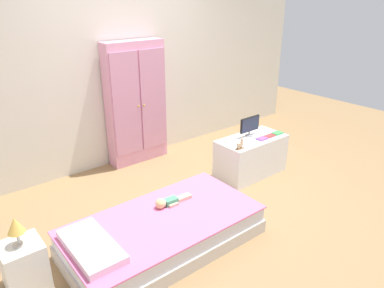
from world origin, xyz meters
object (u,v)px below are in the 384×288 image
tv_stand (251,156)px  bed (164,232)px  doll (167,202)px  nightstand (24,266)px  table_lamp (16,227)px  rocking_horse_toy (240,144)px  tv_monitor (250,125)px  book_red (269,136)px  book_purple (262,139)px  wardrobe (136,103)px  book_green (277,133)px

tv_stand → bed: bearing=-163.9°
doll → nightstand: (-1.30, 0.10, -0.12)m
doll → table_lamp: (-1.30, 0.10, 0.25)m
rocking_horse_toy → tv_monitor: bearing=29.6°
doll → book_red: book_red is taller
rocking_horse_toy → book_red: (0.56, 0.04, -0.06)m
book_purple → nightstand: bearing=-177.4°
bed → wardrobe: 2.04m
bed → wardrobe: wardrobe is taller
rocking_horse_toy → book_purple: size_ratio=0.99×
bed → rocking_horse_toy: 1.44m
wardrobe → rocking_horse_toy: (0.53, -1.41, -0.26)m
nightstand → book_red: book_red is taller
bed → nightstand: 1.17m
wardrobe → book_purple: (0.96, -1.37, -0.31)m
tv_monitor → rocking_horse_toy: bearing=-150.4°
tv_monitor → rocking_horse_toy: 0.45m
book_red → table_lamp: bearing=-177.5°
wardrobe → rocking_horse_toy: size_ratio=12.57×
tv_stand → book_purple: (0.07, -0.10, 0.25)m
doll → book_red: 1.77m
wardrobe → book_red: wardrobe is taller
doll → wardrobe: wardrobe is taller
tv_monitor → book_red: size_ratio=2.14×
table_lamp → tv_monitor: 2.88m
bed → table_lamp: size_ratio=7.31×
wardrobe → rocking_horse_toy: wardrobe is taller
bed → book_red: size_ratio=12.07×
table_lamp → tv_stand: bearing=4.7°
book_purple → book_green: bearing=0.0°
table_lamp → tv_monitor: size_ratio=0.77×
wardrobe → tv_stand: bearing=-55.0°
nightstand → bed: bearing=-12.6°
rocking_horse_toy → book_green: (0.72, 0.04, -0.05)m
doll → book_green: bearing=6.9°
bed → table_lamp: table_lamp is taller
bed → tv_stand: bearing=16.1°
bed → book_purple: bearing=12.4°
tv_monitor → tv_stand: bearing=-113.0°
rocking_horse_toy → nightstand: bearing=-177.9°
tv_stand → book_purple: book_purple is taller
nightstand → tv_monitor: bearing=6.2°
wardrobe → book_red: bearing=-51.3°
nightstand → book_purple: bearing=2.6°
table_lamp → wardrobe: 2.47m
wardrobe → doll: bearing=-112.0°
tv_monitor → book_red: bearing=-45.6°
bed → book_purple: 1.83m
table_lamp → tv_stand: table_lamp is taller
nightstand → table_lamp: (0.00, 0.00, 0.37)m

